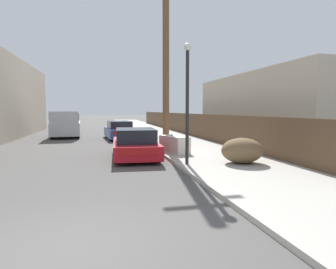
{
  "coord_description": "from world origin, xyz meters",
  "views": [
    {
      "loc": [
        0.54,
        -4.28,
        2.04
      ],
      "look_at": [
        4.39,
        12.59,
        0.61
      ],
      "focal_mm": 32.0,
      "sensor_mm": 36.0,
      "label": 1
    }
  ],
  "objects_px": {
    "street_lamp": "(187,94)",
    "utility_pole": "(166,62)",
    "brush_pile": "(242,151)",
    "parked_sports_car_red": "(135,144)",
    "car_parked_mid": "(119,130)",
    "pickup_truck": "(66,124)",
    "discarded_fridge": "(174,144)"
  },
  "relations": [
    {
      "from": "pickup_truck",
      "to": "car_parked_mid",
      "type": "bearing_deg",
      "value": 147.0
    },
    {
      "from": "parked_sports_car_red",
      "to": "street_lamp",
      "type": "xyz_separation_m",
      "value": [
        1.53,
        -2.62,
        2.02
      ]
    },
    {
      "from": "discarded_fridge",
      "to": "pickup_truck",
      "type": "bearing_deg",
      "value": 102.51
    },
    {
      "from": "street_lamp",
      "to": "car_parked_mid",
      "type": "bearing_deg",
      "value": 98.53
    },
    {
      "from": "parked_sports_car_red",
      "to": "street_lamp",
      "type": "height_order",
      "value": "street_lamp"
    },
    {
      "from": "discarded_fridge",
      "to": "utility_pole",
      "type": "distance_m",
      "value": 4.49
    },
    {
      "from": "discarded_fridge",
      "to": "utility_pole",
      "type": "height_order",
      "value": "utility_pole"
    },
    {
      "from": "car_parked_mid",
      "to": "brush_pile",
      "type": "xyz_separation_m",
      "value": [
        3.67,
        -11.39,
        -0.02
      ]
    },
    {
      "from": "street_lamp",
      "to": "brush_pile",
      "type": "distance_m",
      "value": 2.85
    },
    {
      "from": "parked_sports_car_red",
      "to": "street_lamp",
      "type": "relative_size",
      "value": 1.09
    },
    {
      "from": "street_lamp",
      "to": "brush_pile",
      "type": "xyz_separation_m",
      "value": [
        2.0,
        -0.23,
        -2.01
      ]
    },
    {
      "from": "utility_pole",
      "to": "street_lamp",
      "type": "distance_m",
      "value": 5.44
    },
    {
      "from": "car_parked_mid",
      "to": "brush_pile",
      "type": "relative_size",
      "value": 2.9
    },
    {
      "from": "brush_pile",
      "to": "street_lamp",
      "type": "bearing_deg",
      "value": 173.45
    },
    {
      "from": "discarded_fridge",
      "to": "street_lamp",
      "type": "height_order",
      "value": "street_lamp"
    },
    {
      "from": "street_lamp",
      "to": "brush_pile",
      "type": "height_order",
      "value": "street_lamp"
    },
    {
      "from": "car_parked_mid",
      "to": "brush_pile",
      "type": "distance_m",
      "value": 11.97
    },
    {
      "from": "parked_sports_car_red",
      "to": "pickup_truck",
      "type": "distance_m",
      "value": 11.43
    },
    {
      "from": "utility_pole",
      "to": "street_lamp",
      "type": "relative_size",
      "value": 2.03
    },
    {
      "from": "utility_pole",
      "to": "brush_pile",
      "type": "distance_m",
      "value": 6.79
    },
    {
      "from": "pickup_truck",
      "to": "street_lamp",
      "type": "xyz_separation_m",
      "value": [
        5.46,
        -13.35,
        1.62
      ]
    },
    {
      "from": "parked_sports_car_red",
      "to": "car_parked_mid",
      "type": "distance_m",
      "value": 8.55
    },
    {
      "from": "street_lamp",
      "to": "utility_pole",
      "type": "bearing_deg",
      "value": 85.95
    },
    {
      "from": "discarded_fridge",
      "to": "utility_pole",
      "type": "xyz_separation_m",
      "value": [
        0.07,
        2.07,
        3.98
      ]
    },
    {
      "from": "parked_sports_car_red",
      "to": "utility_pole",
      "type": "relative_size",
      "value": 0.54
    },
    {
      "from": "discarded_fridge",
      "to": "street_lamp",
      "type": "relative_size",
      "value": 0.44
    },
    {
      "from": "discarded_fridge",
      "to": "utility_pole",
      "type": "relative_size",
      "value": 0.22
    },
    {
      "from": "pickup_truck",
      "to": "parked_sports_car_red",
      "type": "bearing_deg",
      "value": 107.05
    },
    {
      "from": "car_parked_mid",
      "to": "pickup_truck",
      "type": "relative_size",
      "value": 0.79
    },
    {
      "from": "pickup_truck",
      "to": "street_lamp",
      "type": "height_order",
      "value": "street_lamp"
    },
    {
      "from": "parked_sports_car_red",
      "to": "utility_pole",
      "type": "distance_m",
      "value": 4.99
    },
    {
      "from": "parked_sports_car_red",
      "to": "pickup_truck",
      "type": "relative_size",
      "value": 0.83
    }
  ]
}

